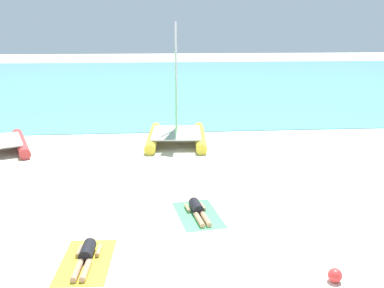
{
  "coord_description": "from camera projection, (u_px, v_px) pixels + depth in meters",
  "views": [
    {
      "loc": [
        -1.11,
        -8.44,
        5.07
      ],
      "look_at": [
        0.0,
        5.16,
        1.2
      ],
      "focal_mm": 39.44,
      "sensor_mm": 36.0,
      "label": 1
    }
  ],
  "objects": [
    {
      "name": "ground_plane",
      "position": [
        183.0,
        140.0,
        19.15
      ],
      "size": [
        120.0,
        120.0,
        0.0
      ],
      "primitive_type": "plane",
      "color": "beige"
    },
    {
      "name": "ocean_water",
      "position": [
        169.0,
        80.0,
        39.74
      ],
      "size": [
        120.0,
        40.0,
        0.05
      ],
      "primitive_type": "cube",
      "color": "#5BB2C1",
      "rests_on": "ground"
    },
    {
      "name": "sailboat_yellow",
      "position": [
        176.0,
        126.0,
        18.53
      ],
      "size": [
        2.81,
        4.16,
        5.22
      ],
      "rotation": [
        0.0,
        0.0,
        -0.07
      ],
      "color": "yellow",
      "rests_on": "ground"
    },
    {
      "name": "towel_center_left",
      "position": [
        86.0,
        261.0,
        9.35
      ],
      "size": [
        1.18,
        1.95,
        0.01
      ],
      "primitive_type": "cube",
      "rotation": [
        0.0,
        0.0,
        -0.04
      ],
      "color": "yellow",
      "rests_on": "ground"
    },
    {
      "name": "sunbather_center_left",
      "position": [
        86.0,
        255.0,
        9.38
      ],
      "size": [
        0.56,
        1.56,
        0.3
      ],
      "rotation": [
        0.0,
        0.0,
        -0.04
      ],
      "color": "black",
      "rests_on": "towel_center_left"
    },
    {
      "name": "towel_center_right",
      "position": [
        198.0,
        215.0,
        11.66
      ],
      "size": [
        1.39,
        2.05,
        0.01
      ],
      "primitive_type": "cube",
      "rotation": [
        0.0,
        0.0,
        0.16
      ],
      "color": "#4CB266",
      "rests_on": "ground"
    },
    {
      "name": "sunbather_center_right",
      "position": [
        197.0,
        209.0,
        11.69
      ],
      "size": [
        0.65,
        1.57,
        0.3
      ],
      "rotation": [
        0.0,
        0.0,
        0.16
      ],
      "color": "black",
      "rests_on": "towel_center_right"
    },
    {
      "name": "beach_ball",
      "position": [
        335.0,
        275.0,
        8.59
      ],
      "size": [
        0.29,
        0.29,
        0.29
      ],
      "primitive_type": "sphere",
      "color": "red",
      "rests_on": "ground"
    }
  ]
}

